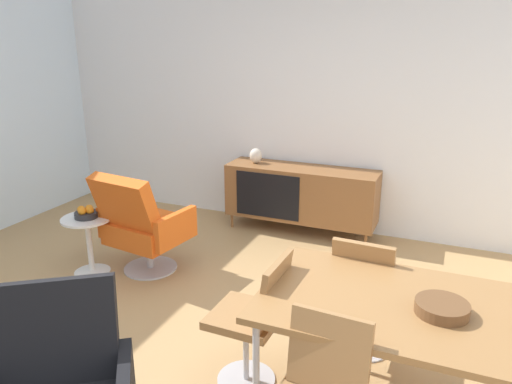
# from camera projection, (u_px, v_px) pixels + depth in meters

# --- Properties ---
(ground_plane) EXTENTS (8.32, 8.32, 0.00)m
(ground_plane) POSITION_uv_depth(u_px,v_px,m) (207.00, 354.00, 3.28)
(ground_plane) COLOR tan
(wall_back) EXTENTS (6.80, 0.12, 2.80)m
(wall_back) POSITION_uv_depth(u_px,v_px,m) (320.00, 99.00, 5.14)
(wall_back) COLOR white
(wall_back) RESTS_ON ground_plane
(sideboard) EXTENTS (1.60, 0.45, 0.72)m
(sideboard) POSITION_uv_depth(u_px,v_px,m) (301.00, 193.00, 5.20)
(sideboard) COLOR brown
(sideboard) RESTS_ON ground_plane
(vase_cobalt) EXTENTS (0.13, 0.13, 0.16)m
(vase_cobalt) POSITION_uv_depth(u_px,v_px,m) (256.00, 156.00, 5.29)
(vase_cobalt) COLOR beige
(vase_cobalt) RESTS_ON sideboard
(dining_table) EXTENTS (1.60, 0.90, 0.74)m
(dining_table) POSITION_uv_depth(u_px,v_px,m) (417.00, 313.00, 2.47)
(dining_table) COLOR olive
(dining_table) RESTS_ON ground_plane
(wooden_bowl_on_table) EXTENTS (0.26, 0.26, 0.06)m
(wooden_bowl_on_table) POSITION_uv_depth(u_px,v_px,m) (442.00, 308.00, 2.38)
(wooden_bowl_on_table) COLOR brown
(wooden_bowl_on_table) RESTS_ON dining_table
(dining_chair_near_window) EXTENTS (0.43, 0.41, 0.86)m
(dining_chair_near_window) POSITION_uv_depth(u_px,v_px,m) (255.00, 316.00, 2.87)
(dining_chair_near_window) COLOR #9E7042
(dining_chair_near_window) RESTS_ON ground_plane
(dining_chair_back_left) EXTENTS (0.42, 0.44, 0.86)m
(dining_chair_back_left) POSITION_uv_depth(u_px,v_px,m) (365.00, 290.00, 3.16)
(dining_chair_back_left) COLOR #9E7042
(dining_chair_back_left) RESTS_ON ground_plane
(lounge_chair_red) EXTENTS (0.78, 0.73, 0.95)m
(lounge_chair_red) POSITION_uv_depth(u_px,v_px,m) (142.00, 223.00, 4.29)
(lounge_chair_red) COLOR #D85919
(lounge_chair_red) RESTS_ON ground_plane
(side_table_round) EXTENTS (0.44, 0.44, 0.52)m
(side_table_round) POSITION_uv_depth(u_px,v_px,m) (89.00, 238.00, 4.34)
(side_table_round) COLOR white
(side_table_round) RESTS_ON ground_plane
(fruit_bowl) EXTENTS (0.20, 0.20, 0.11)m
(fruit_bowl) POSITION_uv_depth(u_px,v_px,m) (86.00, 213.00, 4.26)
(fruit_bowl) COLOR #262628
(fruit_bowl) RESTS_ON side_table_round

